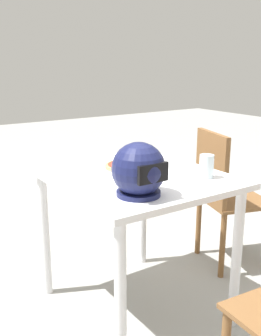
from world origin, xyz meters
name	(u,v)px	position (x,y,z in m)	size (l,w,h in m)	color
ground_plane	(134,307)	(0.00, 0.00, 0.00)	(14.00, 14.00, 0.00)	#9E9E99
dining_table	(134,195)	(0.00, 0.00, 0.66)	(0.80, 0.93, 0.77)	white
pizza_plate	(127,169)	(-0.01, -0.08, 0.78)	(0.28, 0.28, 0.01)	white
pizza	(128,165)	(-0.01, -0.08, 0.80)	(0.23, 0.23, 0.05)	tan
motorcycle_helmet	(139,171)	(0.17, 0.29, 0.88)	(0.23, 0.23, 0.23)	#191E4C
drinking_glass	(207,166)	(-0.25, 0.25, 0.83)	(0.07, 0.07, 0.11)	silver
chair_side	(223,192)	(-0.77, -0.10, 0.51)	(0.50, 0.50, 0.90)	brown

